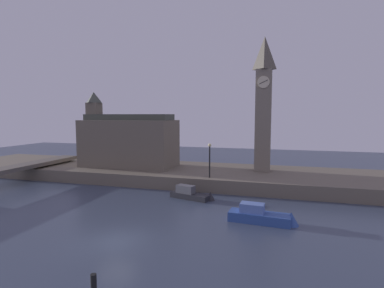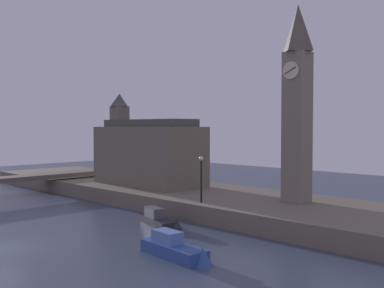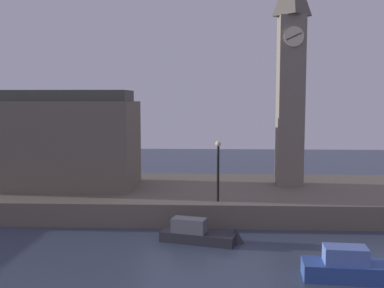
% 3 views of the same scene
% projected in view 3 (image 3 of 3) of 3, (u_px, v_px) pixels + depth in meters
% --- Properties ---
extents(far_embankment, '(70.00, 12.00, 1.50)m').
position_uv_depth(far_embankment, '(177.00, 196.00, 34.11)').
color(far_embankment, '#6B6051').
rests_on(far_embankment, ground).
extents(clock_tower, '(2.07, 2.13, 16.46)m').
position_uv_depth(clock_tower, '(291.00, 71.00, 33.93)').
color(clock_tower, slate).
rests_on(clock_tower, far_embankment).
extents(parliament_hall, '(12.53, 6.11, 10.18)m').
position_uv_depth(parliament_hall, '(47.00, 139.00, 33.94)').
color(parliament_hall, '#6B6051').
rests_on(parliament_hall, far_embankment).
extents(streetlamp, '(0.36, 0.36, 3.85)m').
position_uv_depth(streetlamp, '(218.00, 164.00, 28.87)').
color(streetlamp, black).
rests_on(streetlamp, far_embankment).
extents(boat_tour_blue, '(5.60, 1.93, 1.67)m').
position_uv_depth(boat_tour_blue, '(370.00, 269.00, 20.18)').
color(boat_tour_blue, '#2D4C93').
rests_on(boat_tour_blue, ground).
extents(boat_barge_dark, '(4.98, 2.36, 1.57)m').
position_uv_depth(boat_barge_dark, '(205.00, 235.00, 25.50)').
color(boat_barge_dark, '#232328').
rests_on(boat_barge_dark, ground).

